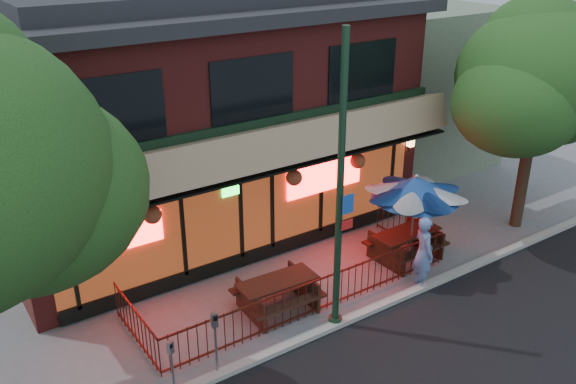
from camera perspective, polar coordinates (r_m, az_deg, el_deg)
name	(u,v)px	position (r m, az deg, el deg)	size (l,w,h in m)	color
ground	(325,316)	(15.24, 3.47, -11.48)	(80.00, 80.00, 0.00)	gray
curb	(338,324)	(14.89, 4.67, -12.19)	(80.00, 0.25, 0.12)	#999993
restaurant_building	(187,90)	(19.13, -9.42, 9.39)	(12.96, 9.49, 8.05)	maroon
neighbor_building	(389,83)	(24.86, 9.47, 10.05)	(6.00, 7.00, 6.00)	gray
patio_fence	(313,285)	(15.22, 2.37, -8.64)	(8.44, 2.62, 1.00)	#44150E
street_light	(340,205)	(13.38, 4.85, -1.23)	(0.43, 0.32, 7.00)	#173421
street_tree_right	(540,69)	(19.24, 22.47, 10.56)	(4.80, 4.80, 7.02)	#372B1B
picnic_table_left	(278,290)	(15.14, -0.99, -9.17)	(2.03, 1.59, 0.84)	#381D14
picnic_table_right	(406,241)	(17.63, 10.97, -4.49)	(2.04, 1.58, 0.85)	#311B11
patio_umbrella	(416,188)	(16.68, 11.87, 0.39)	(2.36, 2.36, 2.70)	gray
pedestrian	(423,253)	(16.19, 12.55, -5.55)	(0.74, 0.49, 2.02)	#5B7AB7
parking_meter_near	(215,334)	(12.97, -6.84, -13.04)	(0.16, 0.14, 1.56)	gray
parking_meter_far	(171,359)	(12.68, -10.85, -15.14)	(0.15, 0.14, 1.35)	gray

